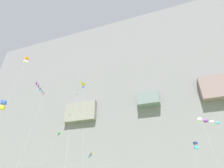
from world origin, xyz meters
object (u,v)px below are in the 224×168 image
kite_windsock_low_right (59,134)px  kite_delta_front_field (69,115)px  kite_banner_upper_mid (39,92)px  kite_banner_upper_right (90,156)px  kite_box_high_center (196,145)px  kite_windsock_mid_left (205,121)px  kite_box_mid_center (3,105)px  kite_delta_near_cliff (76,103)px  kite_box_mid_right (26,60)px  kite_delta_far_right (86,88)px

kite_windsock_low_right → kite_delta_front_field: 7.37m
kite_windsock_low_right → kite_banner_upper_mid: kite_banner_upper_mid is taller
kite_banner_upper_right → kite_box_high_center: (20.32, 3.33, 1.39)m
kite_windsock_mid_left → kite_delta_front_field: 27.56m
kite_box_mid_center → kite_delta_near_cliff: kite_delta_near_cliff is taller
kite_box_mid_right → kite_delta_near_cliff: 18.05m
kite_delta_near_cliff → kite_banner_upper_mid: size_ratio=1.20×
kite_banner_upper_mid → kite_delta_front_field: bearing=48.2°
kite_windsock_mid_left → kite_banner_upper_mid: size_ratio=0.60×
kite_delta_near_cliff → kite_windsock_mid_left: bearing=-13.4°
kite_box_mid_right → kite_windsock_mid_left: kite_box_mid_right is taller
kite_banner_upper_mid → kite_delta_far_right: bearing=28.5°
kite_banner_upper_right → kite_box_mid_center: size_ratio=0.52×
kite_windsock_low_right → kite_box_high_center: (30.55, 0.75, -4.56)m
kite_banner_upper_right → kite_delta_far_right: kite_delta_far_right is taller
kite_banner_upper_mid → kite_box_high_center: bearing=19.4°
kite_box_mid_center → kite_banner_upper_mid: size_ratio=0.75×
kite_windsock_low_right → kite_windsock_mid_left: size_ratio=1.08×
kite_windsock_mid_left → kite_delta_far_right: bearing=-177.2°
kite_windsock_low_right → kite_box_mid_center: size_ratio=0.87×
kite_delta_far_right → kite_box_mid_right: bearing=-139.8°
kite_delta_far_right → kite_box_mid_center: size_ratio=1.41×
kite_delta_near_cliff → kite_banner_upper_mid: (-1.34, -13.30, -2.84)m
kite_box_mid_right → kite_box_mid_center: kite_box_mid_right is taller
kite_windsock_low_right → kite_delta_front_field: size_ratio=0.83×
kite_windsock_low_right → kite_delta_far_right: 13.71m
kite_windsock_low_right → kite_box_mid_center: kite_box_mid_center is taller
kite_banner_upper_right → kite_box_mid_right: 24.98m
kite_box_high_center → kite_delta_front_field: size_ratio=0.59×
kite_box_mid_center → kite_banner_upper_right: bearing=46.6°
kite_delta_front_field → kite_banner_upper_right: bearing=20.2°
kite_banner_upper_mid → kite_delta_near_cliff: bearing=84.2°
kite_windsock_mid_left → kite_delta_near_cliff: 33.58m
kite_banner_upper_right → kite_windsock_low_right: bearing=165.8°
kite_box_mid_right → kite_delta_far_right: (10.64, 9.00, -4.08)m
kite_box_high_center → kite_delta_front_field: (-25.31, -5.17, 7.27)m
kite_box_mid_right → kite_delta_front_field: (6.70, 9.68, -10.17)m
kite_windsock_low_right → kite_banner_upper_right: bearing=-14.2°
kite_delta_front_field → kite_windsock_low_right: bearing=139.8°
kite_box_high_center → kite_box_mid_center: bearing=-153.4°
kite_box_mid_right → kite_delta_front_field: 15.56m
kite_box_mid_right → kite_banner_upper_mid: 7.54m
kite_windsock_low_right → kite_delta_near_cliff: bearing=63.9°
kite_windsock_low_right → kite_box_mid_right: bearing=-95.9°
kite_windsock_mid_left → kite_box_high_center: bearing=112.3°
kite_delta_far_right → kite_windsock_mid_left: bearing=2.8°
kite_banner_upper_right → kite_windsock_mid_left: 22.75m
kite_delta_far_right → kite_delta_near_cliff: 11.38m
kite_windsock_mid_left → kite_delta_far_right: size_ratio=0.57×
kite_box_high_center → kite_banner_upper_mid: (-30.23, -10.66, 11.42)m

